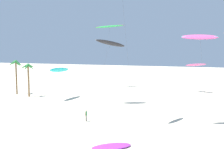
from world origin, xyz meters
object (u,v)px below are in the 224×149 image
Objects in this scene: palm_tree_0 at (16,66)px; flying_kite_7 at (59,70)px; palm_tree_1 at (28,71)px; grounded_kite_0 at (112,146)px; flying_kite_6 at (110,26)px; flying_kite_0 at (195,65)px; person_near_left at (86,115)px; flying_kite_3 at (110,43)px; flying_kite_4 at (200,37)px.

flying_kite_7 is (12.68, -1.55, -0.40)m from palm_tree_0.
palm_tree_1 is 35.27m from grounded_kite_0.
grounded_kite_0 is (14.97, -41.33, -16.82)m from flying_kite_6.
flying_kite_7 is at bearing -146.12° from flying_kite_0.
person_near_left is at bearing -76.23° from flying_kite_6.
flying_kite_3 is 1.49× the size of flying_kite_7.
flying_kite_3 reaches higher than flying_kite_7.
flying_kite_3 is at bearing 109.87° from grounded_kite_0.
flying_kite_4 is at bearing -51.39° from flying_kite_6.
palm_tree_0 is 40.00m from grounded_kite_0.
flying_kite_3 is 2.80× the size of grounded_kite_0.
flying_kite_6 reaches higher than flying_kite_3.
person_near_left is at bearing 129.84° from grounded_kite_0.
flying_kite_3 reaches higher than flying_kite_4.
flying_kite_6 is at bearing 109.96° from flying_kite_3.
flying_kite_4 is 2.77× the size of grounded_kite_0.
flying_kite_7 is (-4.32, -19.75, -10.68)m from flying_kite_6.
palm_tree_0 is 0.64× the size of flying_kite_4.
palm_tree_0 is 42.59m from flying_kite_4.
person_near_left is (20.45, -13.34, -4.97)m from palm_tree_1.
palm_tree_0 is 0.63× the size of flying_kite_3.
flying_kite_3 is 7.59× the size of person_near_left.
palm_tree_1 is at bearing 141.71° from grounded_kite_0.
person_near_left is at bearing -30.71° from palm_tree_0.
flying_kite_3 reaches higher than person_near_left.
palm_tree_1 reaches higher than grounded_kite_0.
flying_kite_7 reaches higher than person_near_left.
palm_tree_0 is 0.46× the size of flying_kite_6.
flying_kite_4 is 30.26m from flying_kite_7.
palm_tree_1 is at bearing -121.97° from flying_kite_6.
flying_kite_6 is at bearing 58.03° from palm_tree_1.
flying_kite_4 is 7.51× the size of person_near_left.
flying_kite_0 is 28.70m from flying_kite_4.
flying_kite_6 is 37.68m from person_near_left.
palm_tree_0 reaches higher than person_near_left.
flying_kite_3 is 24.82m from grounded_kite_0.
flying_kite_6 reaches higher than person_near_left.
palm_tree_0 reaches higher than palm_tree_1.
palm_tree_1 is 0.42× the size of flying_kite_6.
palm_tree_0 is 25.18m from flying_kite_3.
flying_kite_0 is 0.57× the size of flying_kite_6.
grounded_kite_0 is 10.73m from person_near_left.
palm_tree_0 is 43.31m from flying_kite_0.
flying_kite_3 reaches higher than palm_tree_1.
palm_tree_0 is at bearing -133.05° from flying_kite_6.
flying_kite_7 is at bearing 132.94° from person_near_left.
grounded_kite_0 is at bearing -48.21° from flying_kite_7.
flying_kite_6 is (-23.65, 29.61, 4.67)m from flying_kite_4.
flying_kite_6 is at bearing 103.77° from person_near_left.
flying_kite_3 is at bearing -4.71° from flying_kite_7.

